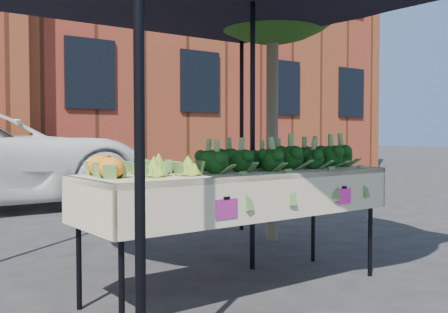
% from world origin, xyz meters
% --- Properties ---
extents(ground, '(90.00, 90.00, 0.00)m').
position_xyz_m(ground, '(0.00, 0.00, 0.00)').
color(ground, '#242426').
extents(table, '(2.40, 0.81, 0.90)m').
position_xyz_m(table, '(0.19, 0.10, 0.45)').
color(table, '#C5B398').
rests_on(table, ground).
extents(canopy, '(3.16, 3.16, 2.74)m').
position_xyz_m(canopy, '(0.33, 0.62, 1.37)').
color(canopy, black).
rests_on(canopy, ground).
extents(broccoli_heap, '(1.52, 0.55, 0.24)m').
position_xyz_m(broccoli_heap, '(0.55, 0.12, 1.02)').
color(broccoli_heap, '#0A330E').
rests_on(broccoli_heap, table).
extents(romanesco_cluster, '(0.41, 0.55, 0.18)m').
position_xyz_m(romanesco_cluster, '(-0.47, 0.13, 0.99)').
color(romanesco_cluster, '#8BAD35').
rests_on(romanesco_cluster, table).
extents(cauliflower_pair, '(0.21, 0.41, 0.16)m').
position_xyz_m(cauliflower_pair, '(-0.84, 0.16, 0.98)').
color(cauliflower_pair, orange).
rests_on(cauliflower_pair, table).
extents(street_tree, '(1.93, 1.93, 3.80)m').
position_xyz_m(street_tree, '(1.65, 1.37, 1.90)').
color(street_tree, '#1E4C14').
rests_on(street_tree, ground).
extents(building_right, '(12.00, 8.00, 8.50)m').
position_xyz_m(building_right, '(7.00, 12.50, 4.25)').
color(building_right, brown).
rests_on(building_right, ground).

